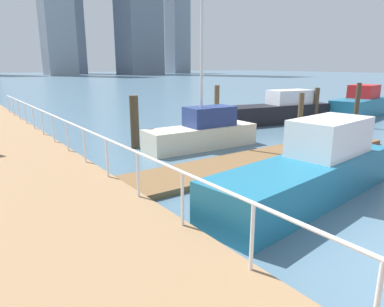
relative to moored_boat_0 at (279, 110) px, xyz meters
name	(u,v)px	position (x,y,z in m)	size (l,w,h in m)	color
ground_plane	(78,121)	(-9.66, 7.38, -0.71)	(300.00, 300.00, 0.00)	slate
floating_dock	(265,159)	(-7.09, -5.55, -0.62)	(12.16, 2.00, 0.18)	brown
boardwalk_railing	(84,135)	(-12.81, -3.36, 0.54)	(0.06, 28.98, 1.08)	white
dock_piling_1	(135,122)	(-9.95, -1.02, 0.36)	(0.35, 0.35, 2.15)	#473826
dock_piling_2	(217,110)	(-5.32, -0.63, 0.48)	(0.24, 0.24, 2.39)	brown
dock_piling_3	(301,112)	(-1.29, -2.51, 0.27)	(0.26, 0.26, 1.97)	brown
dock_piling_4	(316,105)	(1.93, -1.13, 0.31)	(0.29, 0.29, 2.04)	brown
dock_piling_5	(357,105)	(2.18, -3.52, 0.49)	(0.24, 0.24, 2.41)	#473826
moored_boat_0	(279,110)	(0.00, 0.00, 0.00)	(6.95, 2.83, 1.90)	black
moored_boat_2	(203,131)	(-7.60, -2.55, -0.02)	(4.89, 1.61, 8.61)	beige
moored_boat_3	(311,171)	(-8.80, -8.67, 0.02)	(6.51, 2.37, 1.98)	#1E6B8C
moored_boat_5	(360,105)	(6.13, -1.48, 0.07)	(5.71, 2.84, 2.06)	#1E6B8C
skyline_tower_6	(178,38)	(64.27, 109.31, 13.24)	(7.66, 7.19, 27.91)	gray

